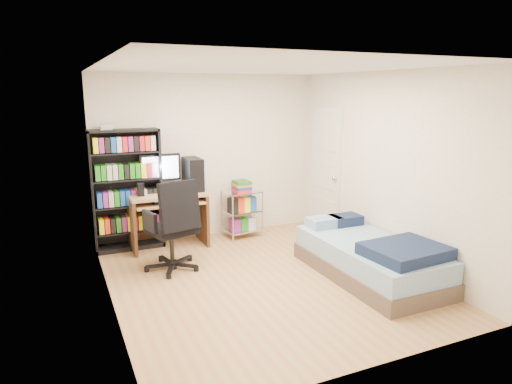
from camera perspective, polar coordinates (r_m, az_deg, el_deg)
name	(u,v)px	position (r m, az deg, el deg)	size (l,w,h in m)	color
room	(263,179)	(5.27, 0.94, 1.67)	(3.58, 4.08, 2.58)	tan
media_shelf	(127,189)	(6.73, -15.88, 0.41)	(0.97, 0.32, 1.80)	black
computer_desk	(174,197)	(6.78, -10.27, -0.56)	(1.08, 0.63, 1.36)	tan
office_chair	(173,242)	(5.90, -10.28, -6.11)	(0.85, 0.85, 1.18)	black
wire_cart	(242,200)	(7.09, -1.77, -1.05)	(0.60, 0.46, 0.89)	silver
bed	(370,258)	(5.80, 14.12, -7.96)	(1.00, 2.00, 0.57)	brown
door	(326,171)	(7.31, 8.74, 2.56)	(0.12, 0.80, 2.00)	silver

